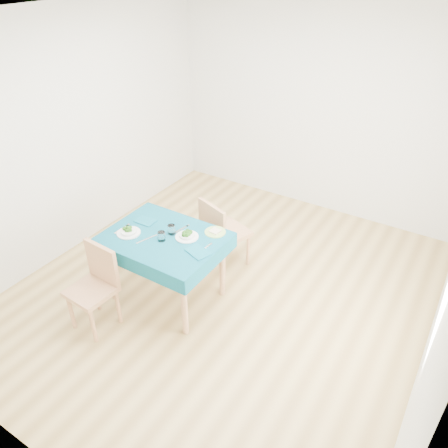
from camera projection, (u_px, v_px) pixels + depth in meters
The scene contains 16 objects.
room_shell at pixel (224, 178), 3.98m from camera, with size 4.02×4.52×2.73m.
table at pixel (167, 267), 4.43m from camera, with size 1.13×0.86×0.76m, color #084B5F.
chair_near at pixel (90, 286), 4.02m from camera, with size 0.39×0.43×0.98m, color tan.
chair_far at pixel (226, 223), 4.83m from camera, with size 0.44×0.48×1.09m, color tan.
bowl_near at pixel (128, 230), 4.25m from camera, with size 0.23×0.23×0.07m, color white, non-canonical shape.
bowl_far at pixel (187, 234), 4.20m from camera, with size 0.23×0.23×0.07m, color white, non-canonical shape.
fork_near at pixel (122, 229), 4.33m from camera, with size 0.03×0.19×0.00m, color silver.
knife_near at pixel (147, 239), 4.19m from camera, with size 0.02×0.23×0.00m, color silver.
fork_far at pixel (182, 229), 4.34m from camera, with size 0.02×0.17×0.00m, color silver.
knife_far at pixel (204, 249), 4.05m from camera, with size 0.02×0.24×0.00m, color silver.
napkin_near at pixel (145, 221), 4.45m from camera, with size 0.20×0.14×0.01m, color #0C5569.
napkin_far at pixel (198, 252), 4.00m from camera, with size 0.22×0.15×0.01m, color #0C5569.
tumbler_center at pixel (171, 229), 4.25m from camera, with size 0.07×0.07×0.10m, color white.
tumbler_side at pixel (162, 236), 4.15m from camera, with size 0.07×0.07×0.09m, color white.
side_plate at pixel (215, 232), 4.28m from camera, with size 0.21×0.21×0.01m, color #9FC962.
bread_slice at pixel (215, 231), 4.28m from camera, with size 0.09×0.09×0.01m, color beige.
Camera 1 is at (1.90, -3.03, 3.14)m, focal length 35.00 mm.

